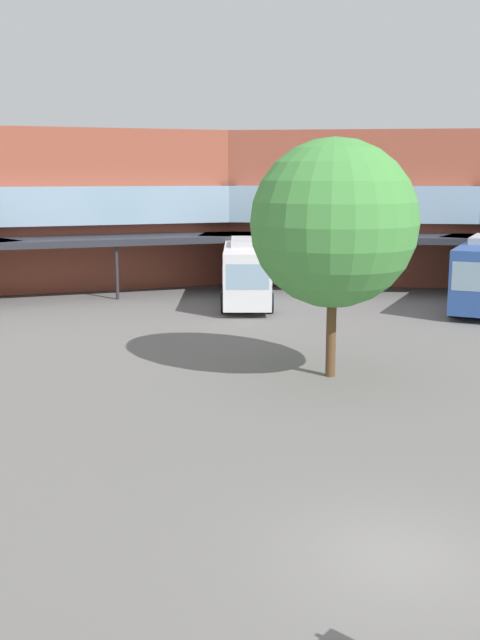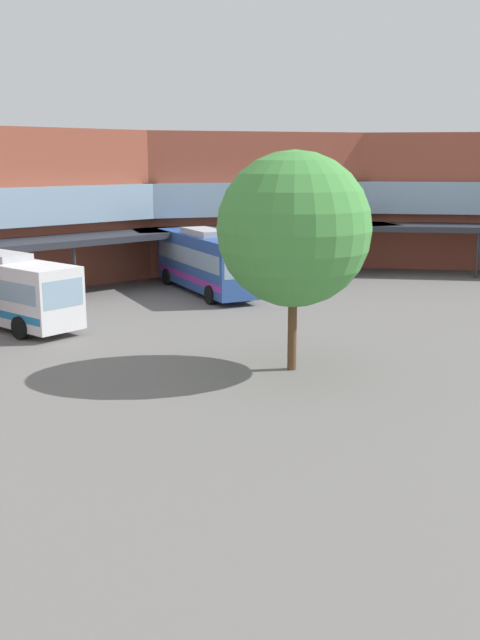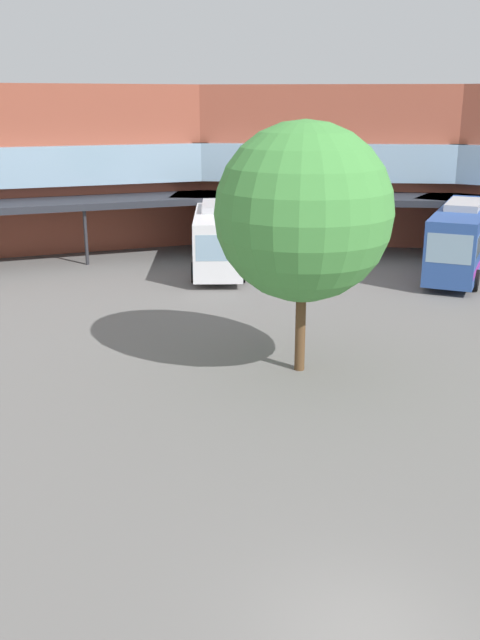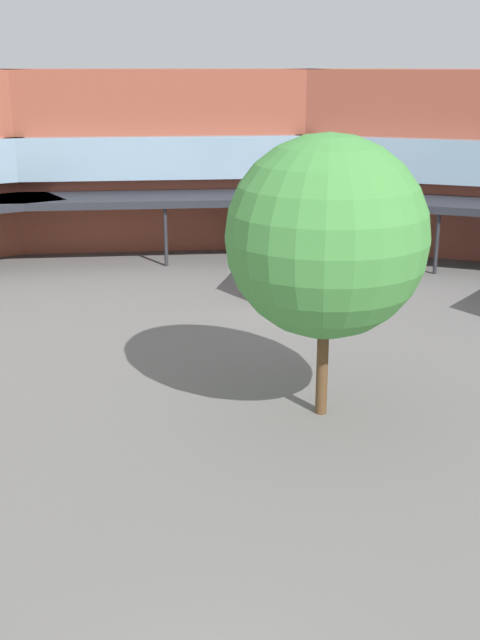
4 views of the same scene
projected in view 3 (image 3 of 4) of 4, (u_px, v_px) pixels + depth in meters
ground_plane at (364, 639)px, 12.64m from camera, size 127.40×127.40×0.00m
station_building at (228, 198)px, 31.12m from camera, size 83.46×52.21×10.16m
bus_1 at (461, 237)px, 38.74m from camera, size 7.61×10.57×3.99m
bus_2 at (218, 235)px, 40.22m from camera, size 3.70×11.02×3.69m
plaza_tree at (303, 213)px, 23.60m from camera, size 6.03×6.03×8.65m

